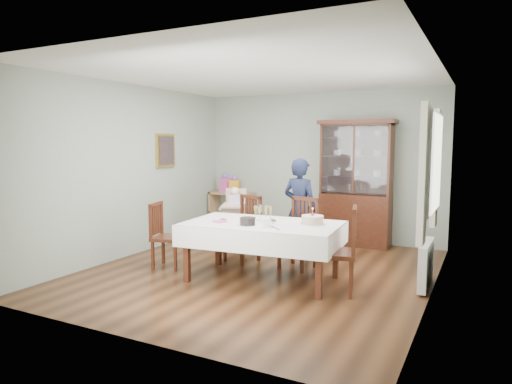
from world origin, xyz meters
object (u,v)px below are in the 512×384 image
Objects in this scene: champagne_tray at (263,217)px; sideboard at (232,212)px; china_cabinet at (356,181)px; woman at (300,209)px; birthday_cake at (312,220)px; chair_end_right at (337,267)px; high_chair at (235,226)px; chair_far_right at (298,248)px; gift_bag_pink at (225,184)px; gift_bag_orange at (234,185)px; dining_table at (262,251)px; chair_end_left at (168,248)px; chair_far_left at (243,242)px.

sideboard is at bearing 127.37° from champagne_tray.
china_cabinet reaches higher than woman.
chair_end_right is at bearing -26.37° from birthday_cake.
china_cabinet reaches higher than high_chair.
gift_bag_pink is (-2.32, 1.85, 0.67)m from chair_far_right.
gift_bag_pink is 0.22m from gift_bag_orange.
champagne_tray is at bearing -52.63° from sideboard.
china_cabinet reaches higher than champagne_tray.
china_cabinet is 2.17× the size of chair_far_right.
chair_far_right reaches higher than dining_table.
champagne_tray is (-0.02, 0.07, 0.44)m from dining_table.
chair_far_right is 2.59× the size of gift_bag_pink.
gift_bag_orange is (-1.91, 1.32, 0.18)m from woman.
woman is at bearing -111.48° from china_cabinet.
gift_bag_orange is at bearing -4.70° from chair_end_left.
dining_table is at bearing -96.18° from chair_far_right.
chair_end_left is 2.73× the size of champagne_tray.
dining_table is 2.32× the size of sideboard.
china_cabinet reaches higher than gift_bag_pink.
chair_end_right is 1.73m from woman.
high_chair is at bearing -28.70° from chair_end_left.
dining_table is at bearing -53.80° from gift_bag_orange.
gift_bag_pink is at bearing -143.67° from chair_end_right.
gift_bag_pink is (-2.65, 0.00, -0.15)m from china_cabinet.
gift_bag_orange is (0.22, 0.00, -0.02)m from gift_bag_pink.
dining_table is 0.78m from birthday_cake.
chair_far_right is 0.96× the size of chair_end_right.
sideboard is 3.61m from birthday_cake.
gift_bag_pink is at bearing -21.96° from woman.
china_cabinet is 1.45m from woman.
gift_bag_pink reaches higher than birthday_cake.
chair_end_right is (2.98, -2.66, -0.09)m from sideboard.
chair_far_left is at bearing 46.63° from woman.
china_cabinet is at bearing 78.33° from dining_table.
birthday_cake is (0.66, 0.07, -0.01)m from champagne_tray.
chair_far_left is 2.54× the size of gift_bag_pink.
chair_end_right is at bearing -34.79° from chair_far_right.
chair_far_left is at bearing -170.76° from chair_far_right.
chair_end_right is 1.17m from champagne_tray.
birthday_cake is at bearing -45.09° from chair_far_right.
gift_bag_orange reaches higher than birthday_cake.
champagne_tray is at bearing -98.11° from chair_end_left.
chair_far_left is at bearing 155.79° from birthday_cake.
woman reaches higher than birthday_cake.
chair_end_left is 0.60× the size of woman.
chair_far_left is at bearing -57.06° from gift_bag_orange.
chair_far_left is 0.98× the size of chair_far_right.
chair_end_left is at bearing -103.14° from chair_end_right.
chair_far_left is 0.68m from high_chair.
chair_end_right is (1.71, -0.79, 0.02)m from chair_far_left.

